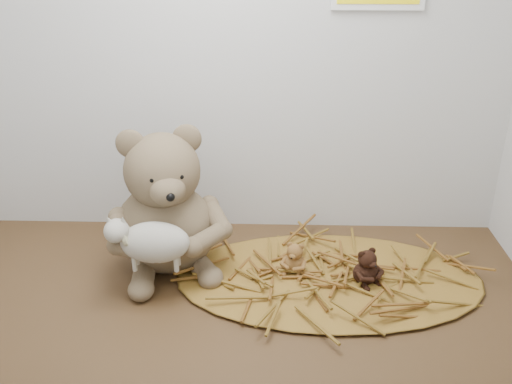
# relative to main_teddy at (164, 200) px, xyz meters

# --- Properties ---
(alcove_shell) EXTENTS (1.20, 0.60, 0.90)m
(alcove_shell) POSITION_rel_main_teddy_xyz_m (0.11, -0.03, 0.30)
(alcove_shell) COLOR #3B2B14
(alcove_shell) RESTS_ON ground
(straw_bed) EXTENTS (0.60, 0.35, 0.01)m
(straw_bed) POSITION_rel_main_teddy_xyz_m (0.32, -0.05, -0.14)
(straw_bed) COLOR brown
(straw_bed) RESTS_ON shelf_floor
(main_teddy) EXTENTS (0.31, 0.31, 0.30)m
(main_teddy) POSITION_rel_main_teddy_xyz_m (0.00, 0.00, 0.00)
(main_teddy) COLOR #79654A
(main_teddy) RESTS_ON shelf_floor
(toy_lamb) EXTENTS (0.17, 0.10, 0.11)m
(toy_lamb) POSITION_rel_main_teddy_xyz_m (-0.00, -0.11, -0.03)
(toy_lamb) COLOR #BCB5A8
(toy_lamb) RESTS_ON main_teddy
(mini_teddy_tan) EXTENTS (0.07, 0.07, 0.06)m
(mini_teddy_tan) POSITION_rel_main_teddy_xyz_m (0.26, -0.03, -0.10)
(mini_teddy_tan) COLOR brown
(mini_teddy_tan) RESTS_ON straw_bed
(mini_teddy_brown) EXTENTS (0.08, 0.08, 0.07)m
(mini_teddy_brown) POSITION_rel_main_teddy_xyz_m (0.39, -0.07, -0.10)
(mini_teddy_brown) COLOR black
(mini_teddy_brown) RESTS_ON straw_bed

